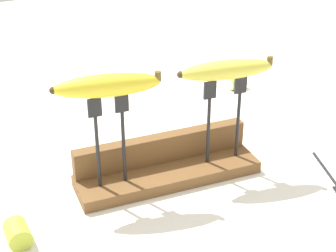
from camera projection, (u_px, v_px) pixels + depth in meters
name	position (u px, v px, depth m)	size (l,w,h in m)	color
ground_plane	(168.00, 179.00, 1.13)	(3.00, 3.00, 0.00)	white
wooden_board	(168.00, 174.00, 1.12)	(0.38, 0.10, 0.03)	brown
board_backstop	(161.00, 148.00, 1.13)	(0.37, 0.03, 0.06)	brown
fork_stand_left	(110.00, 133.00, 1.02)	(0.08, 0.01, 0.19)	black
fork_stand_right	(224.00, 112.00, 1.10)	(0.09, 0.01, 0.18)	black
banana_raised_left	(107.00, 85.00, 0.97)	(0.20, 0.07, 0.04)	yellow
banana_raised_right	(226.00, 70.00, 1.06)	(0.20, 0.06, 0.04)	#DBD147
fork_fallen_near	(334.00, 179.00, 1.12)	(0.06, 0.17, 0.01)	black
banana_chunk_near	(18.00, 233.00, 0.95)	(0.05, 0.06, 0.04)	#B2C138
banana_chunk_far	(237.00, 83.00, 1.52)	(0.05, 0.04, 0.03)	#B2C138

